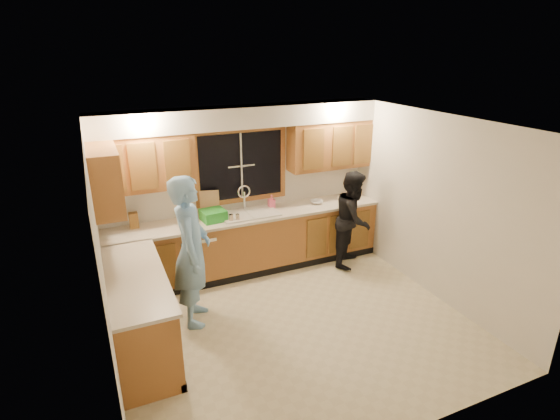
{
  "coord_description": "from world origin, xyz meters",
  "views": [
    {
      "loc": [
        -2.05,
        -4.17,
        3.28
      ],
      "look_at": [
        0.09,
        0.65,
        1.3
      ],
      "focal_mm": 28.0,
      "sensor_mm": 36.0,
      "label": 1
    }
  ],
  "objects_px": {
    "bowl": "(317,202)",
    "dishwasher": "(196,255)",
    "sink": "(249,218)",
    "soap_bottle": "(272,202)",
    "woman": "(353,219)",
    "man": "(192,251)",
    "stove": "(146,341)",
    "knife_block": "(134,220)",
    "dish_crate": "(213,215)"
  },
  "relations": [
    {
      "from": "woman",
      "to": "man",
      "type": "bearing_deg",
      "value": 146.0
    },
    {
      "from": "knife_block",
      "to": "bowl",
      "type": "bearing_deg",
      "value": -2.27
    },
    {
      "from": "bowl",
      "to": "dishwasher",
      "type": "bearing_deg",
      "value": -179.16
    },
    {
      "from": "sink",
      "to": "dishwasher",
      "type": "height_order",
      "value": "sink"
    },
    {
      "from": "woman",
      "to": "soap_bottle",
      "type": "xyz_separation_m",
      "value": [
        -1.14,
        0.57,
        0.26
      ]
    },
    {
      "from": "sink",
      "to": "soap_bottle",
      "type": "distance_m",
      "value": 0.46
    },
    {
      "from": "stove",
      "to": "knife_block",
      "type": "bearing_deg",
      "value": 85.13
    },
    {
      "from": "dish_crate",
      "to": "woman",
      "type": "bearing_deg",
      "value": -11.81
    },
    {
      "from": "sink",
      "to": "man",
      "type": "xyz_separation_m",
      "value": [
        -1.09,
        -0.98,
        0.09
      ]
    },
    {
      "from": "man",
      "to": "woman",
      "type": "xyz_separation_m",
      "value": [
        2.66,
        0.53,
        -0.19
      ]
    },
    {
      "from": "stove",
      "to": "bowl",
      "type": "bearing_deg",
      "value": 31.85
    },
    {
      "from": "stove",
      "to": "knife_block",
      "type": "height_order",
      "value": "knife_block"
    },
    {
      "from": "dishwasher",
      "to": "stove",
      "type": "distance_m",
      "value": 2.04
    },
    {
      "from": "soap_bottle",
      "to": "bowl",
      "type": "xyz_separation_m",
      "value": [
        0.74,
        -0.1,
        -0.08
      ]
    },
    {
      "from": "man",
      "to": "woman",
      "type": "height_order",
      "value": "man"
    },
    {
      "from": "woman",
      "to": "dishwasher",
      "type": "bearing_deg",
      "value": 124.41
    },
    {
      "from": "soap_bottle",
      "to": "woman",
      "type": "bearing_deg",
      "value": -26.49
    },
    {
      "from": "sink",
      "to": "soap_bottle",
      "type": "xyz_separation_m",
      "value": [
        0.42,
        0.11,
        0.16
      ]
    },
    {
      "from": "knife_block",
      "to": "bowl",
      "type": "distance_m",
      "value": 2.8
    },
    {
      "from": "stove",
      "to": "knife_block",
      "type": "relative_size",
      "value": 4.06
    },
    {
      "from": "dishwasher",
      "to": "stove",
      "type": "bearing_deg",
      "value": -117.69
    },
    {
      "from": "sink",
      "to": "man",
      "type": "distance_m",
      "value": 1.47
    },
    {
      "from": "woman",
      "to": "stove",
      "type": "bearing_deg",
      "value": 156.94
    },
    {
      "from": "stove",
      "to": "bowl",
      "type": "distance_m",
      "value": 3.52
    },
    {
      "from": "sink",
      "to": "dishwasher",
      "type": "relative_size",
      "value": 1.05
    },
    {
      "from": "knife_block",
      "to": "dish_crate",
      "type": "xyz_separation_m",
      "value": [
        1.08,
        -0.17,
        -0.03
      ]
    },
    {
      "from": "dishwasher",
      "to": "bowl",
      "type": "height_order",
      "value": "bowl"
    },
    {
      "from": "soap_bottle",
      "to": "sink",
      "type": "bearing_deg",
      "value": -164.86
    },
    {
      "from": "stove",
      "to": "knife_block",
      "type": "xyz_separation_m",
      "value": [
        0.17,
        1.98,
        0.58
      ]
    },
    {
      "from": "sink",
      "to": "stove",
      "type": "bearing_deg",
      "value": -134.61
    },
    {
      "from": "woman",
      "to": "knife_block",
      "type": "height_order",
      "value": "woman"
    },
    {
      "from": "dishwasher",
      "to": "soap_bottle",
      "type": "distance_m",
      "value": 1.42
    },
    {
      "from": "stove",
      "to": "bowl",
      "type": "relative_size",
      "value": 4.47
    },
    {
      "from": "man",
      "to": "knife_block",
      "type": "height_order",
      "value": "man"
    },
    {
      "from": "man",
      "to": "bowl",
      "type": "bearing_deg",
      "value": -48.7
    },
    {
      "from": "man",
      "to": "soap_bottle",
      "type": "relative_size",
      "value": 9.1
    },
    {
      "from": "man",
      "to": "dish_crate",
      "type": "distance_m",
      "value": 1.11
    },
    {
      "from": "stove",
      "to": "woman",
      "type": "height_order",
      "value": "woman"
    },
    {
      "from": "woman",
      "to": "bowl",
      "type": "height_order",
      "value": "woman"
    },
    {
      "from": "stove",
      "to": "dishwasher",
      "type": "bearing_deg",
      "value": 62.31
    },
    {
      "from": "man",
      "to": "woman",
      "type": "relative_size",
      "value": 1.25
    },
    {
      "from": "stove",
      "to": "dish_crate",
      "type": "bearing_deg",
      "value": 55.39
    },
    {
      "from": "sink",
      "to": "dish_crate",
      "type": "height_order",
      "value": "sink"
    },
    {
      "from": "dishwasher",
      "to": "woman",
      "type": "distance_m",
      "value": 2.48
    },
    {
      "from": "sink",
      "to": "bowl",
      "type": "bearing_deg",
      "value": 0.73
    },
    {
      "from": "bowl",
      "to": "sink",
      "type": "bearing_deg",
      "value": -179.27
    },
    {
      "from": "sink",
      "to": "dish_crate",
      "type": "xyz_separation_m",
      "value": [
        -0.55,
        -0.02,
        0.13
      ]
    },
    {
      "from": "dishwasher",
      "to": "dish_crate",
      "type": "height_order",
      "value": "dish_crate"
    },
    {
      "from": "dishwasher",
      "to": "woman",
      "type": "xyz_separation_m",
      "value": [
        2.41,
        -0.44,
        0.35
      ]
    },
    {
      "from": "knife_block",
      "to": "dish_crate",
      "type": "distance_m",
      "value": 1.09
    }
  ]
}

